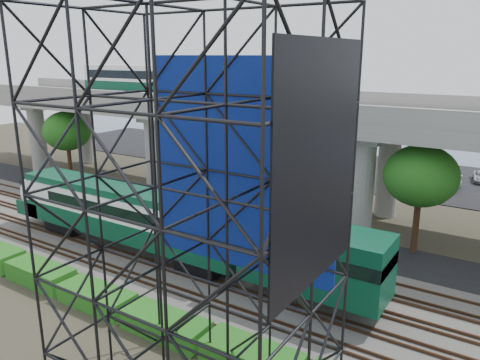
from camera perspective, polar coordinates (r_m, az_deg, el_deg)
The scene contains 13 objects.
ground at distance 31.13m, azimuth -12.11°, elevation -10.90°, with size 140.00×140.00×0.00m, color #474233.
ballast_bed at distance 32.38m, azimuth -9.61°, elevation -9.52°, with size 90.00×12.00×0.20m, color slate.
service_road at distance 38.58m, azimuth -1.10°, elevation -5.29°, with size 90.00×5.00×0.08m, color black.
parking_lot at distance 58.76m, azimuth 11.76°, elevation 1.53°, with size 90.00×18.00×0.08m, color black.
harbor_water at distance 79.32m, azimuth 17.56°, elevation 4.59°, with size 140.00×40.00×0.03m, color #41536B.
rail_tracks at distance 32.31m, azimuth -9.62°, elevation -9.23°, with size 90.00×9.52×0.16m.
commuter_train at distance 31.88m, azimuth -10.94°, elevation -4.59°, with size 29.30×3.06×4.30m.
overpass at distance 41.77m, azimuth 1.75°, elevation 7.84°, with size 80.00×12.00×12.40m.
scaffold_tower at distance 16.04m, azimuth -5.99°, elevation -6.89°, with size 9.36×6.36×15.00m.
hedge_strip at distance 27.66m, azimuth -17.05°, elevation -13.44°, with size 34.60×1.80×1.20m.
trees at distance 44.20m, azimuth -2.08°, elevation 4.77°, with size 40.94×16.94×7.69m.
suv at distance 43.59m, azimuth -12.48°, elevation -2.33°, with size 2.04×4.42×1.23m, color black.
parked_cars at distance 57.95m, azimuth 12.23°, elevation 1.97°, with size 34.08×9.42×1.29m.
Camera 1 is at (20.17, -19.53, 13.44)m, focal length 35.00 mm.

